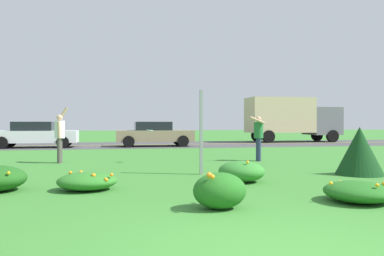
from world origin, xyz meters
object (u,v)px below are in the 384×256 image
Objects in this scene: person_thrower_white_shirt at (60,134)px; person_catcher_green_shirt at (258,134)px; frisbee_pale_blue at (150,130)px; box_truck_gray at (291,117)px; car_tan_center_right at (154,134)px; car_white_center_left at (35,134)px; sign_post_near_path at (201,132)px.

person_catcher_green_shirt is at bearing -5.10° from person_thrower_white_shirt.
frisbee_pale_blue is 0.03× the size of box_truck_gray.
car_tan_center_right is (1.08, 9.60, -0.38)m from frisbee_pale_blue.
box_truck_gray reaches higher than person_catcher_green_shirt.
car_white_center_left is at bearing 180.00° from car_tan_center_right.
person_thrower_white_shirt is 1.19× the size of person_catcher_green_shirt.
box_truck_gray is (7.46, 13.13, 0.84)m from person_catcher_green_shirt.
car_tan_center_right reaches higher than frisbee_pale_blue.
car_white_center_left reaches higher than frisbee_pale_blue.
person_thrower_white_shirt is (-4.13, 3.88, -0.13)m from sign_post_near_path.
box_truck_gray is at bearing 48.89° from frisbee_pale_blue.
frisbee_pale_blue is 0.05× the size of car_white_center_left.
sign_post_near_path is 0.50× the size of car_tan_center_right.
box_truck_gray is (14.43, 12.51, 0.80)m from person_thrower_white_shirt.
person_catcher_green_shirt is at bearing 48.89° from sign_post_near_path.
car_tan_center_right is at bearing 65.52° from person_thrower_white_shirt.
person_thrower_white_shirt reaches higher than car_tan_center_right.
box_truck_gray reaches higher than car_white_center_left.
sign_post_near_path is 3.52m from frisbee_pale_blue.
person_catcher_green_shirt is (2.84, 3.25, -0.16)m from sign_post_near_path.
car_tan_center_right is (-2.84, 9.70, -0.23)m from person_catcher_green_shirt.
sign_post_near_path is 5.67m from person_thrower_white_shirt.
person_catcher_green_shirt is (6.97, -0.62, -0.04)m from person_thrower_white_shirt.
car_white_center_left is at bearing 105.49° from person_thrower_white_shirt.
person_thrower_white_shirt is at bearing 136.82° from sign_post_near_path.
car_white_center_left is at bearing 117.16° from sign_post_near_path.
person_thrower_white_shirt is at bearing -114.48° from car_tan_center_right.
box_truck_gray reaches higher than sign_post_near_path.
person_catcher_green_shirt is 0.36× the size of car_tan_center_right.
person_thrower_white_shirt reaches higher than car_white_center_left.
frisbee_pale_blue is at bearing -9.76° from person_thrower_white_shirt.
frisbee_pale_blue is at bearing -131.11° from box_truck_gray.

